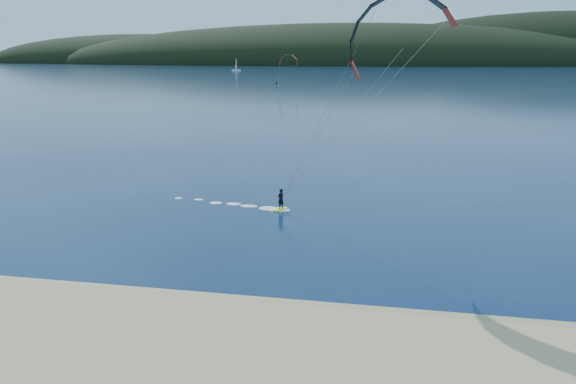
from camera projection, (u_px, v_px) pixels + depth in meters
The scene contains 6 objects.
ground at pixel (209, 355), 22.92m from camera, with size 1800.00×1800.00×0.00m, color #081A3B.
wet_sand at pixel (236, 307), 27.19m from camera, with size 220.00×2.50×0.10m.
headland at pixel (376, 64), 731.61m from camera, with size 1200.00×310.00×140.00m.
kitesurfer_near at pixel (395, 56), 34.99m from camera, with size 24.12×7.92×17.45m.
kitesurfer_far at pixel (288, 64), 215.10m from camera, with size 10.44×4.80×11.39m.
sailboat at pixel (236, 70), 427.55m from camera, with size 7.56×4.83×10.53m.
Camera 1 is at (7.00, -19.31, 13.02)m, focal length 31.87 mm.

